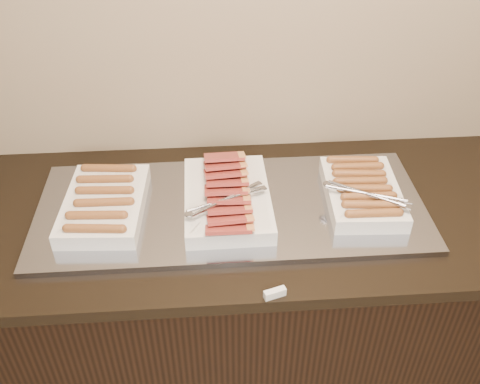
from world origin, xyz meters
name	(u,v)px	position (x,y,z in m)	size (l,w,h in m)	color
counter	(237,304)	(0.00, 2.13, 0.45)	(2.06, 0.76, 0.90)	black
warming_tray	(231,208)	(-0.02, 2.13, 0.91)	(1.20, 0.50, 0.02)	#9496A1
dish_left	(104,203)	(-0.40, 2.13, 0.95)	(0.25, 0.36, 0.07)	silver
dish_center	(227,197)	(-0.03, 2.13, 0.95)	(0.27, 0.41, 0.09)	silver
dish_right	(362,192)	(0.39, 2.13, 0.95)	(0.26, 0.34, 0.08)	silver
label_holder	(275,293)	(0.08, 1.77, 0.91)	(0.06, 0.02, 0.02)	silver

